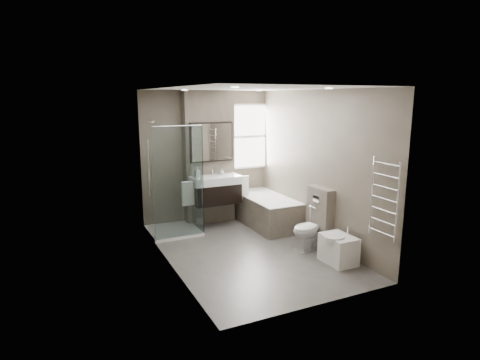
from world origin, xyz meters
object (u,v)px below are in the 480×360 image
vanity (216,189)px  bidet (338,249)px  toilet (310,229)px  bathtub (266,209)px

vanity → bidet: 2.67m
toilet → vanity: bearing=-166.0°
bathtub → bidet: size_ratio=2.89×
vanity → bidet: (1.01, -2.41, -0.51)m
vanity → bidet: size_ratio=1.72×
bidet → bathtub: bearing=92.4°
toilet → bathtub: bearing=166.7°
vanity → bathtub: (0.92, -0.33, -0.43)m
bathtub → bidet: bathtub is taller
vanity → bathtub: size_ratio=0.59×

